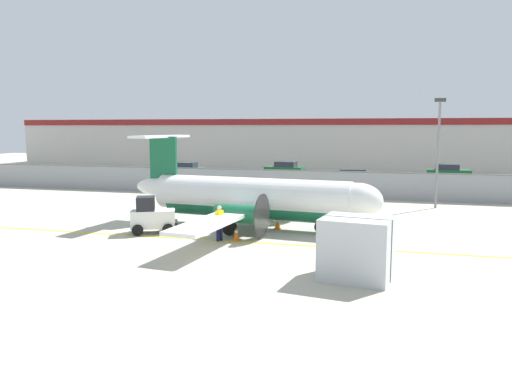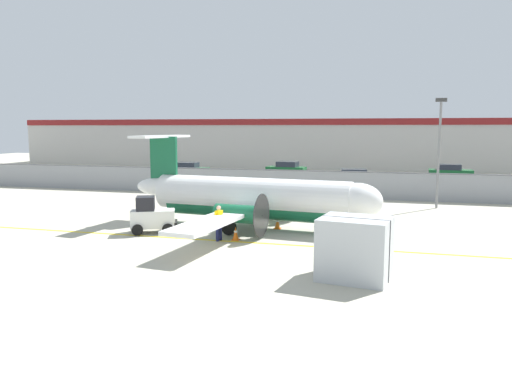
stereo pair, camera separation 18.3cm
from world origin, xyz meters
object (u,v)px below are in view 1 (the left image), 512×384
(baggage_tug, at_px, (152,216))
(traffic_cone_near_left, at_px, (168,223))
(apron_light_pole, at_px, (438,144))
(parked_car_3, at_px, (448,172))
(cargo_container, at_px, (357,248))
(ground_crew_worker, at_px, (219,221))
(commuter_airplane, at_px, (256,198))
(traffic_cone_near_right, at_px, (236,234))
(traffic_cone_far_left, at_px, (278,223))
(traffic_cone_far_right, at_px, (233,216))
(parked_car_2, at_px, (351,178))
(parked_car_0, at_px, (187,170))
(parked_car_1, at_px, (285,169))

(baggage_tug, height_order, traffic_cone_near_left, baggage_tug)
(apron_light_pole, bearing_deg, parked_car_3, 81.31)
(cargo_container, bearing_deg, ground_crew_worker, 155.61)
(commuter_airplane, distance_m, ground_crew_worker, 3.67)
(traffic_cone_near_left, bearing_deg, baggage_tug, -103.93)
(cargo_container, distance_m, traffic_cone_near_right, 7.66)
(traffic_cone_far_left, distance_m, traffic_cone_far_right, 3.31)
(ground_crew_worker, bearing_deg, baggage_tug, 12.79)
(traffic_cone_far_right, bearing_deg, traffic_cone_near_right, -70.64)
(parked_car_2, relative_size, apron_light_pole, 0.60)
(commuter_airplane, relative_size, baggage_tug, 6.24)
(baggage_tug, relative_size, traffic_cone_near_left, 4.02)
(parked_car_3, bearing_deg, parked_car_0, -168.66)
(ground_crew_worker, xyz_separation_m, traffic_cone_far_right, (-0.90, 4.97, -0.64))
(traffic_cone_far_left, bearing_deg, baggage_tug, -156.26)
(baggage_tug, bearing_deg, traffic_cone_far_left, -0.26)
(apron_light_pole, bearing_deg, traffic_cone_near_right, -128.82)
(cargo_container, distance_m, parked_car_1, 36.90)
(cargo_container, xyz_separation_m, parked_car_2, (-2.05, 27.38, -0.21))
(cargo_container, bearing_deg, traffic_cone_near_right, 150.36)
(baggage_tug, relative_size, traffic_cone_far_left, 4.02)
(cargo_container, relative_size, traffic_cone_far_right, 4.21)
(ground_crew_worker, bearing_deg, parked_car_2, -76.03)
(traffic_cone_near_right, relative_size, traffic_cone_far_left, 1.00)
(traffic_cone_far_right, xyz_separation_m, parked_car_2, (5.49, 17.98, 0.58))
(parked_car_1, bearing_deg, ground_crew_worker, 101.73)
(parked_car_2, bearing_deg, commuter_airplane, 72.27)
(baggage_tug, height_order, ground_crew_worker, baggage_tug)
(parked_car_3, bearing_deg, traffic_cone_far_right, -116.61)
(baggage_tug, relative_size, parked_car_1, 0.59)
(commuter_airplane, relative_size, parked_car_1, 3.69)
(commuter_airplane, xyz_separation_m, parked_car_1, (-3.96, 27.65, -0.71))
(ground_crew_worker, height_order, parked_car_1, same)
(ground_crew_worker, distance_m, cargo_container, 7.99)
(parked_car_1, bearing_deg, traffic_cone_far_right, 100.84)
(cargo_container, relative_size, parked_car_3, 0.63)
(baggage_tug, relative_size, cargo_container, 0.96)
(commuter_airplane, bearing_deg, parked_car_0, 126.92)
(parked_car_0, height_order, apron_light_pole, apron_light_pole)
(traffic_cone_near_left, distance_m, parked_car_1, 29.06)
(traffic_cone_near_right, bearing_deg, cargo_container, -38.97)
(traffic_cone_near_right, bearing_deg, baggage_tug, 173.74)
(commuter_airplane, bearing_deg, traffic_cone_far_right, 147.03)
(commuter_airplane, distance_m, parked_car_1, 27.94)
(traffic_cone_near_left, xyz_separation_m, traffic_cone_far_right, (2.72, 2.87, 0.00))
(traffic_cone_near_right, xyz_separation_m, traffic_cone_far_left, (1.35, 3.15, 0.00))
(traffic_cone_near_left, bearing_deg, traffic_cone_far_right, 46.51)
(cargo_container, bearing_deg, traffic_cone_far_left, 129.27)
(apron_light_pole, bearing_deg, baggage_tug, -140.71)
(traffic_cone_far_left, relative_size, parked_car_2, 0.15)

